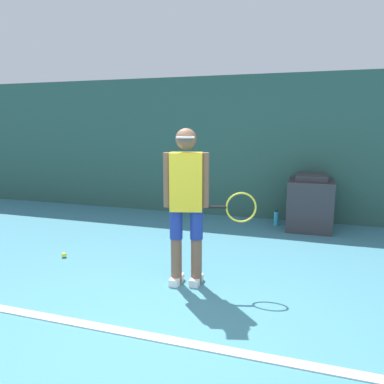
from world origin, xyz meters
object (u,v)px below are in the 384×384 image
Objects in this scene: tennis_player at (188,200)px; covered_chair at (310,203)px; water_bottle at (276,218)px; tennis_ball at (64,255)px.

covered_chair is at bearing 50.16° from tennis_player.
water_bottle is at bearing 173.76° from covered_chair.
tennis_player is 6.55× the size of water_bottle.
tennis_player reaches higher than covered_chair.
covered_chair is at bearing -6.24° from water_bottle.
tennis_player is 3.05m from covered_chair.
water_bottle is (2.51, 2.52, 0.09)m from tennis_ball.
tennis_ball is 3.56m from water_bottle.
covered_chair is (1.24, 2.73, -0.51)m from tennis_player.
tennis_ball is at bearing -141.20° from covered_chair.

